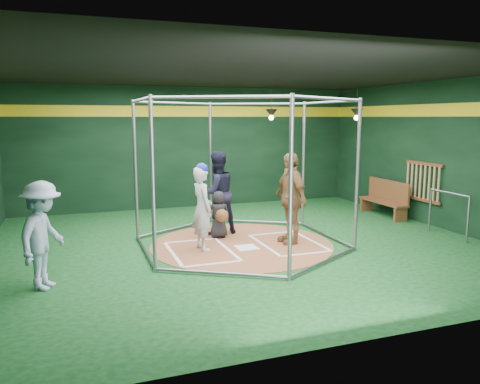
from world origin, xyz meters
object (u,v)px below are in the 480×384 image
object	(u,v)px
batter_figure	(202,207)
umpire	(217,193)
visitor_leopard	(290,198)
dugout_bench	(385,198)

from	to	relation	value
batter_figure	umpire	distance (m)	1.31
umpire	batter_figure	bearing A→B (deg)	48.90
batter_figure	visitor_leopard	distance (m)	1.88
visitor_leopard	umpire	bearing A→B (deg)	-138.96
batter_figure	umpire	xyz separation A→B (m)	(0.64, 1.14, 0.07)
umpire	dugout_bench	world-z (taller)	umpire
visitor_leopard	dugout_bench	xyz separation A→B (m)	(3.62, 1.64, -0.47)
umpire	dugout_bench	size ratio (longest dim) A/B	1.13
visitor_leopard	dugout_bench	size ratio (longest dim) A/B	1.15
dugout_bench	umpire	bearing A→B (deg)	-175.15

